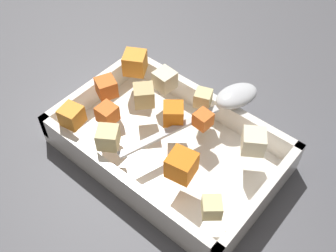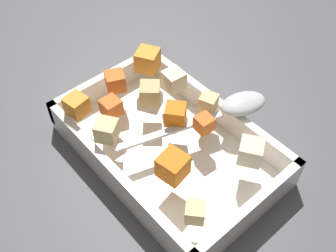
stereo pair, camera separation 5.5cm
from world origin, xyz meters
TOP-DOWN VIEW (x-y plane):
  - ground_plane at (0.00, 0.00)m, footprint 4.00×4.00m
  - baking_dish at (-0.01, -0.02)m, footprint 0.32×0.20m
  - carrot_chunk_center at (0.05, -0.06)m, footprint 0.04×0.04m
  - carrot_chunk_heap_side at (0.02, 0.02)m, footprint 0.02×0.02m
  - carrot_chunk_near_right at (-0.02, 0.00)m, footprint 0.04×0.04m
  - carrot_chunk_under_handle at (-0.09, -0.06)m, footprint 0.03×0.03m
  - carrot_chunk_back_center at (-0.12, -0.09)m, footprint 0.03×0.03m
  - carrot_chunk_near_left at (-0.13, -0.02)m, footprint 0.04×0.04m
  - carrot_chunk_near_spoon at (-0.13, 0.04)m, footprint 0.05×0.05m
  - potato_chunk_heap_top at (0.11, -0.08)m, footprint 0.03×0.03m
  - potato_chunk_front_center at (-0.07, -0.00)m, footprint 0.04×0.04m
  - potato_chunk_corner_se at (-0.06, -0.09)m, footprint 0.04×0.04m
  - potato_chunk_far_left at (-0.07, 0.04)m, footprint 0.03×0.03m
  - potato_chunk_mid_left at (0.09, 0.03)m, footprint 0.04×0.04m
  - potato_chunk_mid_right at (-0.01, 0.05)m, footprint 0.03×0.03m
  - serving_spoon at (0.02, 0.08)m, footprint 0.09×0.23m

SIDE VIEW (x-z plane):
  - ground_plane at x=0.00m, z-range 0.00..0.00m
  - baking_dish at x=-0.01m, z-range -0.01..0.04m
  - serving_spoon at x=0.02m, z-range 0.05..0.07m
  - carrot_chunk_heap_side at x=0.02m, z-range 0.05..0.08m
  - potato_chunk_heap_top at x=0.11m, z-range 0.05..0.08m
  - potato_chunk_mid_right at x=-0.01m, z-range 0.05..0.08m
  - carrot_chunk_under_handle at x=-0.09m, z-range 0.05..0.08m
  - carrot_chunk_near_left at x=-0.13m, z-range 0.05..0.08m
  - potato_chunk_corner_se at x=-0.06m, z-range 0.05..0.08m
  - carrot_chunk_near_right at x=-0.02m, z-range 0.05..0.08m
  - carrot_chunk_back_center at x=-0.12m, z-range 0.05..0.08m
  - potato_chunk_far_left at x=-0.07m, z-range 0.05..0.08m
  - potato_chunk_front_center at x=-0.07m, z-range 0.05..0.08m
  - potato_chunk_mid_left at x=0.09m, z-range 0.05..0.08m
  - carrot_chunk_center at x=0.05m, z-range 0.05..0.09m
  - carrot_chunk_near_spoon at x=-0.13m, z-range 0.05..0.09m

